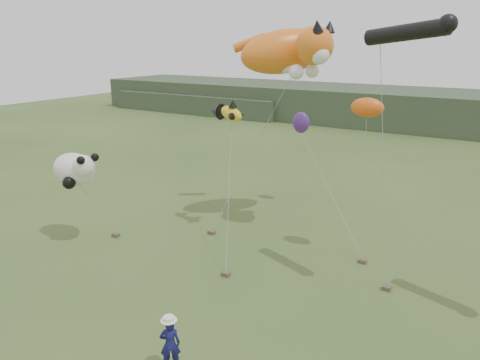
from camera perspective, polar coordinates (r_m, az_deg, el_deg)
name	(u,v)px	position (r m, az deg, el deg)	size (l,w,h in m)	color
ground	(195,327)	(16.81, -5.46, -17.45)	(120.00, 120.00, 0.00)	#385123
headland	(409,109)	(57.39, 19.88, 8.12)	(90.00, 13.00, 4.00)	#2D3D28
festival_attendant	(170,344)	(14.73, -8.52, -19.16)	(0.60, 0.40, 1.66)	#14144C
sandbag_anchors	(253,256)	(21.36, 1.58, -9.25)	(13.26, 4.42, 0.17)	brown
cat_kite	(291,51)	(24.06, 6.27, 15.38)	(6.37, 5.19, 2.87)	orange
fish_kite	(226,112)	(23.30, -1.75, 8.26)	(2.16, 1.41, 1.16)	yellow
panda_kite	(75,169)	(23.61, -19.43, 1.27)	(2.75, 1.78, 1.71)	white
misc_kites	(332,116)	(23.66, 11.16, 7.71)	(6.48, 5.77, 2.86)	#E25613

